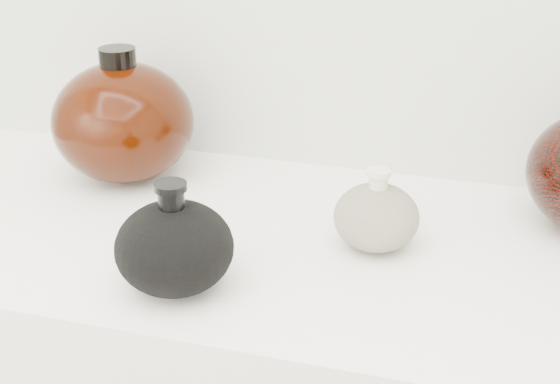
# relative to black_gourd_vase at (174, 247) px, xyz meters

# --- Properties ---
(black_gourd_vase) EXTENTS (0.14, 0.14, 0.13)m
(black_gourd_vase) POSITION_rel_black_gourd_vase_xyz_m (0.00, 0.00, 0.00)
(black_gourd_vase) COLOR black
(black_gourd_vase) RESTS_ON display_counter
(cream_gourd_vase) EXTENTS (0.14, 0.14, 0.11)m
(cream_gourd_vase) POSITION_rel_black_gourd_vase_xyz_m (0.21, 0.16, -0.01)
(cream_gourd_vase) COLOR beige
(cream_gourd_vase) RESTS_ON display_counter
(left_round_pot) EXTENTS (0.24, 0.24, 0.20)m
(left_round_pot) POSITION_rel_black_gourd_vase_xyz_m (-0.20, 0.28, 0.04)
(left_round_pot) COLOR black
(left_round_pot) RESTS_ON display_counter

